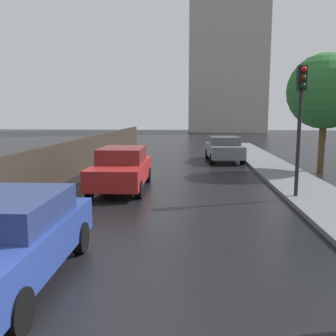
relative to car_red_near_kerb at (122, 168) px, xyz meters
The scene contains 6 objects.
car_red_near_kerb is the anchor object (origin of this frame).
car_grey_mid_road 9.37m from the car_red_near_kerb, 61.59° to the left, with size 2.08×4.16×1.45m.
car_blue_far_ahead 7.67m from the car_red_near_kerb, 92.96° to the right, with size 1.89×4.27×1.43m.
traffic_light 6.52m from the car_red_near_kerb, 13.39° to the right, with size 0.26×0.39×4.10m.
street_tree_near 10.06m from the car_red_near_kerb, 25.98° to the left, with size 3.43×3.43×5.50m.
distant_tower 49.36m from the car_red_near_kerb, 79.76° to the left, with size 12.76×12.42×35.38m.
Camera 1 is at (0.98, -3.65, 2.77)m, focal length 39.08 mm.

